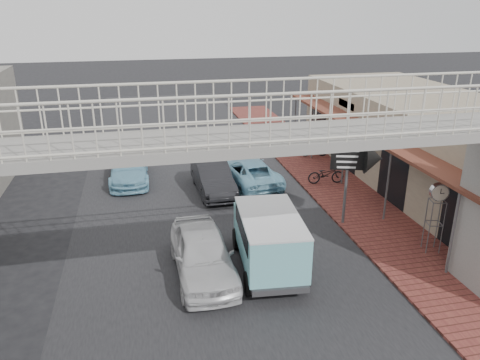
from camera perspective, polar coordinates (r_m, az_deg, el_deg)
name	(u,v)px	position (r m, az deg, el deg)	size (l,w,h in m)	color
ground	(215,252)	(16.38, -3.05, -8.78)	(120.00, 120.00, 0.00)	black
road_strip	(215,252)	(16.38, -3.05, -8.77)	(10.00, 60.00, 0.01)	black
sidewalk	(352,201)	(20.79, 13.48, -2.54)	(3.00, 40.00, 0.10)	brown
shophouse_row	(437,145)	(23.19, 22.87, 3.96)	(7.20, 18.00, 4.00)	gray
footbridge	(240,218)	(11.43, -0.01, -4.61)	(16.40, 2.40, 6.34)	gray
white_hatchback	(203,253)	(14.83, -4.58, -8.90)	(1.78, 4.42, 1.50)	silver
dark_sedan	(213,178)	(21.12, -3.32, 0.25)	(1.44, 4.12, 1.36)	black
angkot_curb	(250,172)	(22.05, 1.20, 0.99)	(2.04, 4.42, 1.23)	#73AEC7
angkot_far	(129,168)	(23.13, -13.38, 1.45)	(1.80, 4.43, 1.28)	#75B1CC
angkot_van	(269,234)	(14.85, 3.50, -6.57)	(2.16, 4.19, 1.99)	black
motorcycle_near	(326,174)	(22.30, 10.44, 0.70)	(0.60, 1.72, 0.90)	black
motorcycle_far	(314,148)	(26.17, 9.06, 3.88)	(0.45, 1.61, 0.96)	black
street_clock	(439,195)	(16.73, 23.05, -1.73)	(0.63, 0.56, 2.47)	#59595B
arrow_sign	(370,159)	(17.80, 15.60, 2.48)	(1.96, 1.30, 3.24)	#59595B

